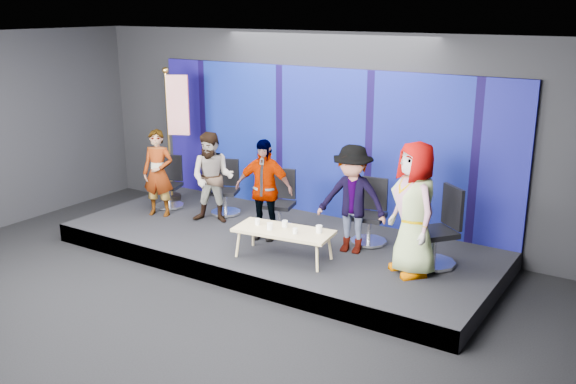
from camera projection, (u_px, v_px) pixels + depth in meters
name	position (u px, v px, depth m)	size (l,w,h in m)	color
ground	(173.00, 314.00, 8.45)	(10.00, 10.00, 0.00)	black
room_walls	(163.00, 132.00, 7.77)	(10.02, 8.02, 3.51)	black
riser	(278.00, 246.00, 10.43)	(7.00, 3.00, 0.30)	black
backdrop	(323.00, 143.00, 11.20)	(7.00, 0.08, 2.60)	#13064F
chair_a	(170.00, 190.00, 11.88)	(0.68, 0.68, 0.95)	silver
panelist_a	(158.00, 173.00, 11.28)	(0.56, 0.37, 1.54)	black
chair_b	(226.00, 196.00, 11.50)	(0.71, 0.71, 0.97)	silver
panelist_b	(213.00, 178.00, 10.92)	(0.76, 0.60, 1.57)	black
chair_c	(280.00, 210.00, 10.69)	(0.69, 0.69, 1.00)	silver
panelist_c	(264.00, 189.00, 10.14)	(0.95, 0.40, 1.62)	black
chair_d	(370.00, 222.00, 10.06)	(0.65, 0.65, 1.02)	silver
panelist_d	(352.00, 199.00, 9.56)	(1.07, 0.61, 1.66)	black
chair_e	(438.00, 240.00, 9.17)	(0.92, 0.92, 1.16)	silver
panelist_e	(414.00, 209.00, 8.74)	(0.92, 0.60, 1.88)	black
coffee_table	(284.00, 232.00, 9.41)	(1.52, 0.80, 0.45)	tan
mug_a	(258.00, 222.00, 9.60)	(0.08, 0.08, 0.09)	white
mug_b	(270.00, 226.00, 9.38)	(0.09, 0.09, 0.11)	white
mug_c	(285.00, 224.00, 9.49)	(0.08, 0.08, 0.10)	white
mug_d	(295.00, 231.00, 9.22)	(0.07, 0.07, 0.09)	white
mug_e	(319.00, 229.00, 9.26)	(0.09, 0.09, 0.11)	white
flag_stand	(175.00, 132.00, 11.97)	(0.56, 0.36, 2.53)	black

